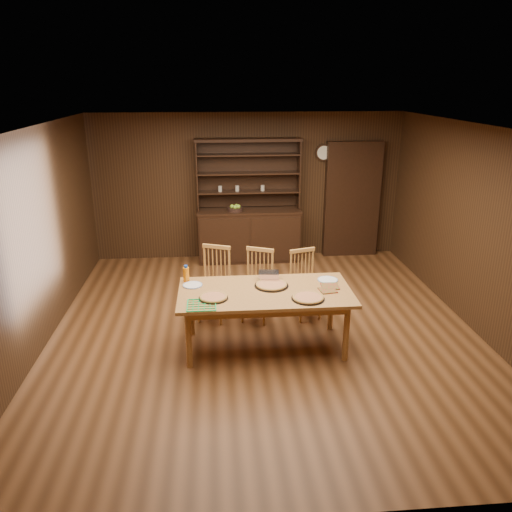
{
  "coord_description": "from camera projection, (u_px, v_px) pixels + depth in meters",
  "views": [
    {
      "loc": [
        -0.61,
        -5.85,
        3.12
      ],
      "look_at": [
        -0.07,
        0.4,
        0.9
      ],
      "focal_mm": 35.0,
      "sensor_mm": 36.0,
      "label": 1
    }
  ],
  "objects": [
    {
      "name": "pizza_left",
      "position": [
        213.0,
        297.0,
        5.71
      ],
      "size": [
        0.34,
        0.34,
        0.04
      ],
      "color": "black",
      "rests_on": "dining_table"
    },
    {
      "name": "plate_right",
      "position": [
        328.0,
        280.0,
        6.23
      ],
      "size": [
        0.25,
        0.25,
        0.02
      ],
      "color": "silver",
      "rests_on": "dining_table"
    },
    {
      "name": "pizza_right",
      "position": [
        308.0,
        298.0,
        5.7
      ],
      "size": [
        0.38,
        0.38,
        0.04
      ],
      "color": "black",
      "rests_on": "dining_table"
    },
    {
      "name": "dining_table",
      "position": [
        265.0,
        296.0,
        5.95
      ],
      "size": [
        2.06,
        1.03,
        0.75
      ],
      "color": "#AF7C3C",
      "rests_on": "floor"
    },
    {
      "name": "chair_right",
      "position": [
        304.0,
        281.0,
        6.85
      ],
      "size": [
        0.48,
        0.47,
        0.95
      ],
      "rotation": [
        0.0,
        0.0,
        0.29
      ],
      "color": "#C78744",
      "rests_on": "floor"
    },
    {
      "name": "doorway",
      "position": [
        352.0,
        200.0,
        9.11
      ],
      "size": [
        1.0,
        0.18,
        2.1
      ],
      "primitive_type": "cube",
      "color": "black",
      "rests_on": "floor"
    },
    {
      "name": "chair_left",
      "position": [
        215.0,
        281.0,
        6.78
      ],
      "size": [
        0.53,
        0.52,
        1.02
      ],
      "rotation": [
        0.0,
        0.0,
        -0.37
      ],
      "color": "#C78744",
      "rests_on": "floor"
    },
    {
      "name": "cooling_rack",
      "position": [
        202.0,
        305.0,
        5.54
      ],
      "size": [
        0.35,
        0.35,
        0.01
      ],
      "primitive_type": null,
      "rotation": [
        0.0,
        0.0,
        0.15
      ],
      "color": "#0EB652",
      "rests_on": "dining_table"
    },
    {
      "name": "foil_dish",
      "position": [
        269.0,
        276.0,
        6.24
      ],
      "size": [
        0.27,
        0.21,
        0.1
      ],
      "primitive_type": "cube",
      "rotation": [
        0.0,
        0.0,
        -0.11
      ],
      "color": "white",
      "rests_on": "dining_table"
    },
    {
      "name": "pot_holder_a",
      "position": [
        328.0,
        290.0,
        5.92
      ],
      "size": [
        0.22,
        0.22,
        0.01
      ],
      "primitive_type": "cube",
      "rotation": [
        0.0,
        0.0,
        0.16
      ],
      "color": "red",
      "rests_on": "dining_table"
    },
    {
      "name": "fruit_bowl",
      "position": [
        235.0,
        208.0,
        8.76
      ],
      "size": [
        0.28,
        0.28,
        0.12
      ],
      "color": "black",
      "rests_on": "china_hutch"
    },
    {
      "name": "chair_center",
      "position": [
        258.0,
        282.0,
        6.76
      ],
      "size": [
        0.52,
        0.51,
        0.99
      ],
      "rotation": [
        0.0,
        0.0,
        -0.41
      ],
      "color": "#C78744",
      "rests_on": "floor"
    },
    {
      "name": "pot_holder_b",
      "position": [
        330.0,
        286.0,
        6.04
      ],
      "size": [
        0.22,
        0.22,
        0.02
      ],
      "primitive_type": "cube",
      "rotation": [
        0.0,
        0.0,
        -0.05
      ],
      "color": "red",
      "rests_on": "dining_table"
    },
    {
      "name": "pizza_center",
      "position": [
        271.0,
        285.0,
        6.06
      ],
      "size": [
        0.41,
        0.41,
        0.04
      ],
      "color": "black",
      "rests_on": "dining_table"
    },
    {
      "name": "wall_clock",
      "position": [
        324.0,
        153.0,
        8.83
      ],
      "size": [
        0.3,
        0.05,
        0.3
      ],
      "color": "black",
      "rests_on": "room_shell"
    },
    {
      "name": "room_shell",
      "position": [
        265.0,
        214.0,
        6.05
      ],
      "size": [
        6.0,
        6.0,
        6.0
      ],
      "color": "silver",
      "rests_on": "floor"
    },
    {
      "name": "china_hutch",
      "position": [
        249.0,
        228.0,
        8.97
      ],
      "size": [
        1.84,
        0.52,
        2.17
      ],
      "color": "black",
      "rests_on": "floor"
    },
    {
      "name": "plate_left",
      "position": [
        193.0,
        285.0,
        6.07
      ],
      "size": [
        0.24,
        0.24,
        0.02
      ],
      "color": "silver",
      "rests_on": "dining_table"
    },
    {
      "name": "juice_bottle",
      "position": [
        186.0,
        274.0,
        6.17
      ],
      "size": [
        0.08,
        0.08,
        0.21
      ],
      "color": "orange",
      "rests_on": "dining_table"
    },
    {
      "name": "floor",
      "position": [
        264.0,
        330.0,
        6.58
      ],
      "size": [
        6.0,
        6.0,
        0.0
      ],
      "primitive_type": "plane",
      "color": "brown",
      "rests_on": "ground"
    }
  ]
}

